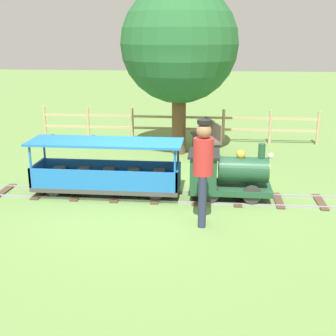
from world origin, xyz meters
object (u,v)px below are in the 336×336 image
at_px(park_bench, 208,138).
at_px(oak_tree_near, 179,44).
at_px(passenger_car, 107,173).
at_px(locomotive, 225,173).
at_px(conductor_person, 203,164).

bearing_deg(park_bench, oak_tree_near, -97.00).
relative_size(passenger_car, park_bench, 1.99).
height_order(locomotive, conductor_person, conductor_person).
distance_m(conductor_person, park_bench, 4.26).
bearing_deg(park_bench, passenger_car, -29.36).
xyz_separation_m(locomotive, passenger_car, (0.00, -2.10, -0.06)).
height_order(passenger_car, park_bench, passenger_car).
height_order(park_bench, oak_tree_near, oak_tree_near).
bearing_deg(conductor_person, oak_tree_near, -170.78).
relative_size(locomotive, oak_tree_near, 0.37).
relative_size(passenger_car, conductor_person, 1.67).
bearing_deg(park_bench, conductor_person, -0.05).
distance_m(passenger_car, conductor_person, 2.14).
xyz_separation_m(passenger_car, conductor_person, (1.13, 1.74, 0.54)).
bearing_deg(locomotive, passenger_car, -90.00).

